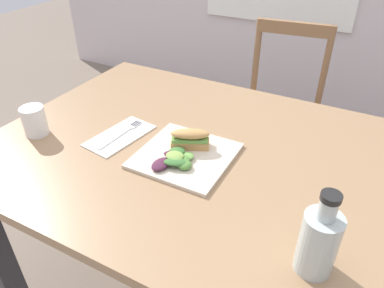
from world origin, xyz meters
TOP-DOWN VIEW (x-y plane):
  - dining_table at (0.11, -0.00)m, footprint 1.30×0.91m
  - chair_wooden_far at (0.10, 0.84)m, footprint 0.44×0.44m
  - plate_lunch at (0.06, -0.05)m, footprint 0.25×0.25m
  - sandwich_half_front at (0.05, -0.02)m, footprint 0.12×0.09m
  - salad_mixed_greens at (0.05, -0.10)m, footprint 0.11×0.13m
  - napkin_folded at (-0.17, -0.06)m, footprint 0.14×0.23m
  - fork_on_napkin at (-0.17, -0.04)m, footprint 0.03×0.19m
  - bottle_cold_brew at (0.46, -0.26)m, footprint 0.07×0.07m
  - cup_extra_side at (-0.41, -0.16)m, footprint 0.07×0.07m

SIDE VIEW (x-z plane):
  - chair_wooden_far at x=0.10m, z-range 0.01..0.88m
  - dining_table at x=0.11m, z-range 0.25..0.99m
  - napkin_folded at x=-0.17m, z-range 0.74..0.74m
  - plate_lunch at x=0.06m, z-range 0.74..0.75m
  - fork_on_napkin at x=-0.17m, z-range 0.74..0.75m
  - salad_mixed_greens at x=0.05m, z-range 0.75..0.78m
  - sandwich_half_front at x=0.05m, z-range 0.75..0.81m
  - cup_extra_side at x=-0.41m, z-range 0.74..0.83m
  - bottle_cold_brew at x=0.46m, z-range 0.71..0.90m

